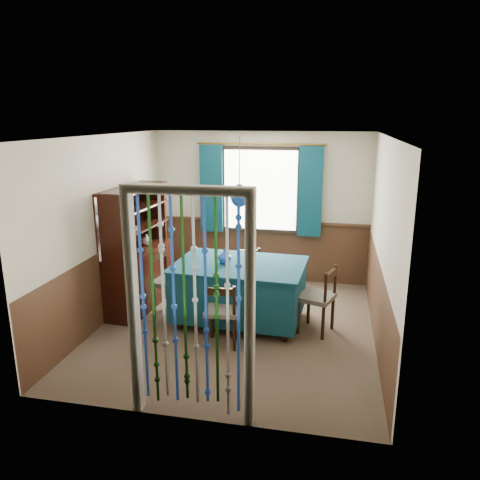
% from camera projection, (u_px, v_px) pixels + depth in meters
% --- Properties ---
extents(floor, '(4.00, 4.00, 0.00)m').
position_uv_depth(floor, '(236.00, 327.00, 6.25)').
color(floor, brown).
rests_on(floor, ground).
extents(ceiling, '(4.00, 4.00, 0.00)m').
position_uv_depth(ceiling, '(235.00, 136.00, 5.61)').
color(ceiling, silver).
rests_on(ceiling, ground).
extents(wall_back, '(3.60, 0.00, 3.60)m').
position_uv_depth(wall_back, '(261.00, 207.00, 7.83)').
color(wall_back, beige).
rests_on(wall_back, ground).
extents(wall_front, '(3.60, 0.00, 3.60)m').
position_uv_depth(wall_front, '(187.00, 293.00, 4.04)').
color(wall_front, beige).
rests_on(wall_front, ground).
extents(wall_left, '(0.00, 4.00, 4.00)m').
position_uv_depth(wall_left, '(105.00, 230.00, 6.28)').
color(wall_left, beige).
rests_on(wall_left, ground).
extents(wall_right, '(0.00, 4.00, 4.00)m').
position_uv_depth(wall_right, '(383.00, 244.00, 5.58)').
color(wall_right, beige).
rests_on(wall_right, ground).
extents(wainscot_back, '(3.60, 0.00, 3.60)m').
position_uv_depth(wainscot_back, '(260.00, 251.00, 8.00)').
color(wainscot_back, '#472C1B').
rests_on(wainscot_back, ground).
extents(wainscot_front, '(3.60, 0.00, 3.60)m').
position_uv_depth(wainscot_front, '(190.00, 370.00, 4.24)').
color(wainscot_front, '#472C1B').
rests_on(wainscot_front, ground).
extents(wainscot_left, '(0.00, 4.00, 4.00)m').
position_uv_depth(wainscot_left, '(110.00, 283.00, 6.47)').
color(wainscot_left, '#472C1B').
rests_on(wainscot_left, ground).
extents(wainscot_right, '(0.00, 4.00, 4.00)m').
position_uv_depth(wainscot_right, '(377.00, 302.00, 5.78)').
color(wainscot_right, '#472C1B').
rests_on(wainscot_right, ground).
extents(window, '(1.32, 0.12, 1.42)m').
position_uv_depth(window, '(260.00, 190.00, 7.70)').
color(window, black).
rests_on(window, wall_back).
extents(doorway, '(1.16, 0.12, 2.18)m').
position_uv_depth(doorway, '(190.00, 312.00, 4.15)').
color(doorway, silver).
rests_on(doorway, ground).
extents(dining_table, '(1.78, 1.27, 0.83)m').
position_uv_depth(dining_table, '(240.00, 289.00, 6.32)').
color(dining_table, '#0E3B4C').
rests_on(dining_table, floor).
extents(chair_near, '(0.44, 0.42, 0.83)m').
position_uv_depth(chair_near, '(222.00, 312.00, 5.65)').
color(chair_near, black).
rests_on(chair_near, floor).
extents(chair_far, '(0.47, 0.45, 0.81)m').
position_uv_depth(chair_far, '(249.00, 275.00, 7.00)').
color(chair_far, black).
rests_on(chair_far, floor).
extents(chair_left, '(0.51, 0.53, 0.95)m').
position_uv_depth(chair_left, '(170.00, 282.00, 6.50)').
color(chair_left, black).
rests_on(chair_left, floor).
extents(chair_right, '(0.54, 0.55, 0.89)m').
position_uv_depth(chair_right, '(318.00, 298.00, 6.00)').
color(chair_right, black).
rests_on(chair_right, floor).
extents(sideboard, '(0.56, 1.39, 1.78)m').
position_uv_depth(sideboard, '(138.00, 267.00, 6.78)').
color(sideboard, black).
rests_on(sideboard, floor).
extents(pendant_lamp, '(0.23, 0.23, 0.91)m').
position_uv_depth(pendant_lamp, '(240.00, 196.00, 5.99)').
color(pendant_lamp, olive).
rests_on(pendant_lamp, ceiling).
extents(vase_table, '(0.21, 0.21, 0.17)m').
position_uv_depth(vase_table, '(224.00, 257.00, 6.23)').
color(vase_table, '#163E9A').
rests_on(vase_table, dining_table).
extents(bowl_shelf, '(0.29, 0.29, 0.06)m').
position_uv_depth(bowl_shelf, '(132.00, 229.00, 6.37)').
color(bowl_shelf, beige).
rests_on(bowl_shelf, sideboard).
extents(vase_sideboard, '(0.19, 0.19, 0.18)m').
position_uv_depth(vase_sideboard, '(147.00, 239.00, 6.90)').
color(vase_sideboard, beige).
rests_on(vase_sideboard, sideboard).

